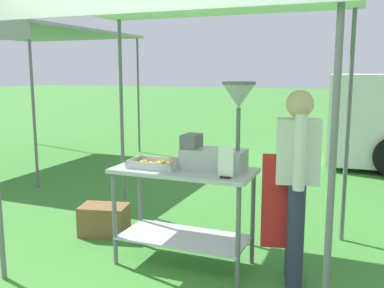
% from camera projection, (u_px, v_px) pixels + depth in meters
% --- Properties ---
extents(ground_plane, '(70.00, 70.00, 0.00)m').
position_uv_depth(ground_plane, '(286.00, 162.00, 8.43)').
color(ground_plane, '#3D7F33').
extents(stall_canopy, '(2.83, 2.19, 2.40)m').
position_uv_depth(stall_canopy, '(188.00, 6.00, 3.73)').
color(stall_canopy, slate).
rests_on(stall_canopy, ground).
extents(donut_cart, '(1.26, 0.58, 0.90)m').
position_uv_depth(donut_cart, '(184.00, 196.00, 3.91)').
color(donut_cart, '#B7B7BC').
rests_on(donut_cart, ground).
extents(donut_tray, '(0.46, 0.29, 0.07)m').
position_uv_depth(donut_tray, '(156.00, 165.00, 3.91)').
color(donut_tray, '#B7B7BC').
rests_on(donut_tray, donut_cart).
extents(donut_fryer, '(0.64, 0.28, 0.77)m').
position_uv_depth(donut_fryer, '(220.00, 137.00, 3.79)').
color(donut_fryer, '#B7B7BC').
rests_on(donut_fryer, donut_cart).
extents(menu_sign, '(0.13, 0.05, 0.26)m').
position_uv_depth(menu_sign, '(226.00, 165.00, 3.52)').
color(menu_sign, black).
rests_on(menu_sign, donut_cart).
extents(vendor, '(0.47, 0.54, 1.61)m').
position_uv_depth(vendor, '(296.00, 177.00, 3.54)').
color(vendor, '#2D3347').
rests_on(vendor, ground).
extents(supply_crate, '(0.56, 0.43, 0.32)m').
position_uv_depth(supply_crate, '(104.00, 220.00, 4.72)').
color(supply_crate, brown).
rests_on(supply_crate, ground).
extents(neighbour_tent, '(3.05, 3.38, 2.47)m').
position_uv_depth(neighbour_tent, '(27.00, 35.00, 8.13)').
color(neighbour_tent, slate).
rests_on(neighbour_tent, ground).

